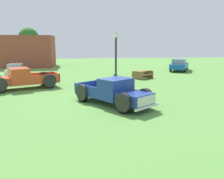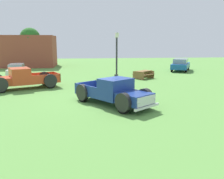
{
  "view_description": "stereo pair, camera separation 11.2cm",
  "coord_description": "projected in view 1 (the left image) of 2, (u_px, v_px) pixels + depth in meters",
  "views": [
    {
      "loc": [
        -0.82,
        -14.78,
        3.64
      ],
      "look_at": [
        0.8,
        -0.99,
        0.9
      ],
      "focal_mm": 38.81,
      "sensor_mm": 36.0,
      "label": 1
    },
    {
      "loc": [
        -0.71,
        -14.79,
        3.64
      ],
      "look_at": [
        0.8,
        -0.99,
        0.9
      ],
      "focal_mm": 38.81,
      "sensor_mm": 36.0,
      "label": 2
    }
  ],
  "objects": [
    {
      "name": "brick_pavilion",
      "position": [
        27.0,
        51.0,
        35.86
      ],
      "size": [
        7.66,
        5.44,
        4.56
      ],
      "color": "brown",
      "rests_on": "ground_plane"
    },
    {
      "name": "sedan_distant_a",
      "position": [
        179.0,
        64.0,
        30.8
      ],
      "size": [
        3.86,
        4.96,
        1.54
      ],
      "color": "#195699",
      "rests_on": "ground_plane"
    },
    {
      "name": "pickup_truck_behind_left",
      "position": [
        18.0,
        79.0,
        18.78
      ],
      "size": [
        5.71,
        3.91,
        1.65
      ],
      "color": "#D14723",
      "rests_on": "ground_plane"
    },
    {
      "name": "pickup_truck_foreground",
      "position": [
        117.0,
        93.0,
        13.92
      ],
      "size": [
        4.59,
        5.25,
        1.59
      ],
      "color": "navy",
      "rests_on": "ground_plane"
    },
    {
      "name": "picnic_table",
      "position": [
        143.0,
        74.0,
        24.42
      ],
      "size": [
        2.33,
        2.27,
        0.78
      ],
      "color": "olive",
      "rests_on": "ground_plane"
    },
    {
      "name": "lamp_post_near",
      "position": [
        116.0,
        58.0,
        19.97
      ],
      "size": [
        0.36,
        0.36,
        4.42
      ],
      "color": "#2D2D33",
      "rests_on": "ground_plane"
    },
    {
      "name": "sedan_distant_b",
      "position": [
        16.0,
        70.0,
        25.79
      ],
      "size": [
        2.16,
        4.21,
        1.35
      ],
      "color": "silver",
      "rests_on": "ground_plane"
    },
    {
      "name": "lamp_post_far",
      "position": [
        115.0,
        54.0,
        25.24
      ],
      "size": [
        0.36,
        0.36,
        4.49
      ],
      "color": "#2D2D33",
      "rests_on": "ground_plane"
    },
    {
      "name": "oak_tree_east",
      "position": [
        29.0,
        38.0,
        34.28
      ],
      "size": [
        2.82,
        2.82,
        5.62
      ],
      "color": "brown",
      "rests_on": "ground_plane"
    },
    {
      "name": "ground_plane",
      "position": [
        97.0,
        101.0,
        15.2
      ],
      "size": [
        80.0,
        80.0,
        0.0
      ],
      "primitive_type": "plane",
      "color": "#5B9342"
    }
  ]
}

